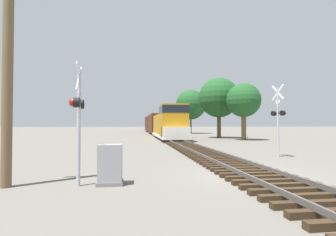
{
  "coord_description": "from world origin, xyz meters",
  "views": [
    {
      "loc": [
        -4.4,
        -9.55,
        1.94
      ],
      "look_at": [
        -1.75,
        11.01,
        2.44
      ],
      "focal_mm": 28.0,
      "sensor_mm": 36.0,
      "label": 1
    }
  ],
  "objects": [
    {
      "name": "rail_track_bed",
      "position": [
        0.0,
        -0.0,
        0.14
      ],
      "size": [
        2.6,
        160.0,
        0.31
      ],
      "color": "#382819",
      "rests_on": "ground"
    },
    {
      "name": "relay_cabinet",
      "position": [
        -5.16,
        -0.93,
        0.63
      ],
      "size": [
        0.83,
        0.66,
        1.29
      ],
      "color": "slate",
      "rests_on": "ground"
    },
    {
      "name": "tree_far_right",
      "position": [
        9.04,
        21.37,
        4.89
      ],
      "size": [
        4.22,
        4.22,
        7.05
      ],
      "color": "brown",
      "rests_on": "ground"
    },
    {
      "name": "utility_pole",
      "position": [
        -8.31,
        -0.88,
        4.15
      ],
      "size": [
        1.8,
        0.31,
        8.08
      ],
      "color": "brown",
      "rests_on": "ground"
    },
    {
      "name": "tree_deep_background",
      "position": [
        7.63,
        45.49,
        6.18
      ],
      "size": [
        6.43,
        6.43,
        9.4
      ],
      "color": "#473521",
      "rests_on": "ground"
    },
    {
      "name": "crossing_signal_far",
      "position": [
        4.12,
        5.06,
        2.45
      ],
      "size": [
        0.53,
        1.01,
        4.31
      ],
      "rotation": [
        0.0,
        0.0,
        1.82
      ],
      "color": "#B7B7BC",
      "rests_on": "ground"
    },
    {
      "name": "ground_plane",
      "position": [
        0.0,
        0.0,
        0.0
      ],
      "size": [
        400.0,
        400.0,
        0.0
      ],
      "primitive_type": "plane",
      "color": "#666059"
    },
    {
      "name": "tree_mid_background",
      "position": [
        7.6,
        26.61,
        5.75
      ],
      "size": [
        5.7,
        5.7,
        8.63
      ],
      "color": "brown",
      "rests_on": "ground"
    },
    {
      "name": "crossing_signal_near",
      "position": [
        -6.17,
        -0.99,
        2.35
      ],
      "size": [
        0.34,
        1.0,
        3.85
      ],
      "rotation": [
        0.0,
        0.0,
        -1.55
      ],
      "color": "#B7B7BC",
      "rests_on": "ground"
    },
    {
      "name": "freight_train",
      "position": [
        0.0,
        42.02,
        1.97
      ],
      "size": [
        2.96,
        49.61,
        4.18
      ],
      "color": "#B77A14",
      "rests_on": "ground"
    }
  ]
}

